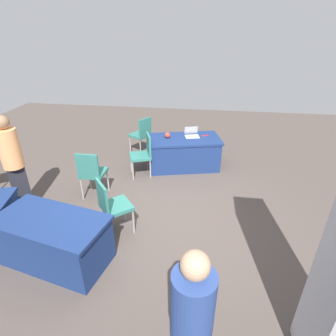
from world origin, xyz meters
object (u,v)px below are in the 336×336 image
table_foreground (183,152)px  chair_back_row (112,204)px  table_mid_left (54,240)px  yarn_ball (167,135)px  laptop_silver (192,135)px  chair_near_front (143,153)px  chair_tucked_right (142,133)px  chair_aisle (92,171)px  person_presenter (192,322)px  scissors_red (205,136)px  person_attendee_standing (13,160)px

table_foreground → chair_back_row: bearing=70.7°
table_foreground → table_mid_left: same height
table_foreground → chair_back_row: 2.66m
table_mid_left → yarn_ball: 3.38m
laptop_silver → yarn_ball: bearing=4.1°
laptop_silver → chair_near_front: bearing=19.2°
chair_tucked_right → yarn_ball: bearing=-99.5°
chair_tucked_right → chair_aisle: 2.24m
person_presenter → chair_near_front: bearing=-68.4°
table_mid_left → chair_back_row: (-0.61, -0.69, 0.19)m
chair_tucked_right → chair_aisle: chair_aisle is taller
table_mid_left → scissors_red: 3.97m
table_mid_left → person_presenter: (-1.97, 1.25, 0.55)m
chair_aisle → person_attendee_standing: size_ratio=0.56×
chair_back_row → scissors_red: chair_back_row is taller
laptop_silver → yarn_ball: size_ratio=2.96×
yarn_ball → person_presenter: bearing=100.9°
chair_near_front → laptop_silver: (-1.01, -0.68, 0.22)m
chair_near_front → person_attendee_standing: 2.49m
yarn_ball → chair_back_row: bearing=78.4°
yarn_ball → person_attendee_standing: bearing=41.1°
chair_back_row → person_presenter: bearing=-4.9°
chair_tucked_right → person_attendee_standing: size_ratio=0.55×
chair_back_row → laptop_silver: size_ratio=2.52×
chair_aisle → scissors_red: size_ratio=5.42×
table_mid_left → laptop_silver: bearing=-116.4°
scissors_red → yarn_ball: bearing=-12.3°
table_mid_left → person_presenter: size_ratio=1.00×
table_mid_left → person_attendee_standing: 1.77m
chair_near_front → person_presenter: 4.16m
chair_tucked_right → yarn_ball: (-0.77, 0.66, 0.23)m
chair_back_row → yarn_ball: bearing=128.6°
table_foreground → table_mid_left: bearing=65.1°
chair_back_row → person_attendee_standing: 1.94m
laptop_silver → person_attendee_standing: bearing=23.0°
table_mid_left → person_attendee_standing: bearing=-41.9°
chair_aisle → person_presenter: 3.57m
table_foreground → yarn_ball: yarn_ball is taller
chair_back_row → yarn_ball: 2.53m
chair_near_front → chair_back_row: chair_back_row is taller
person_attendee_standing → yarn_ball: size_ratio=13.64×
chair_tucked_right → scissors_red: bearing=-72.6°
chair_back_row → scissors_red: bearing=113.8°
chair_back_row → person_presenter: (-1.36, 1.95, 0.36)m
yarn_ball → scissors_red: (-0.85, -0.26, -0.06)m
chair_near_front → chair_tucked_right: chair_tucked_right is taller
chair_tucked_right → laptop_silver: (-1.31, 0.48, 0.20)m
chair_back_row → person_attendee_standing: (1.84, -0.42, 0.43)m
chair_tucked_right → chair_near_front: bearing=-134.0°
table_mid_left → chair_back_row: bearing=-131.3°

